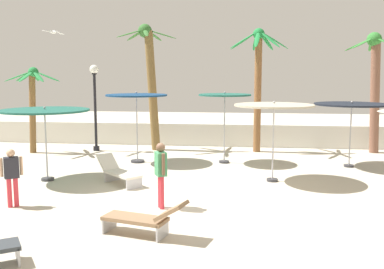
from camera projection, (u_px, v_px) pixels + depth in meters
ground_plane at (177, 203)px, 11.86m from camera, size 56.00×56.00×0.00m
boundary_wall at (208, 135)px, 21.23m from camera, size 25.20×0.30×1.06m
patio_umbrella_0 at (352, 106)px, 16.17m from camera, size 2.69×2.69×2.45m
patio_umbrella_1 at (45, 113)px, 14.10m from camera, size 2.82×2.82×2.41m
patio_umbrella_2 at (137, 100)px, 17.03m from camera, size 2.37×2.37×2.77m
patio_umbrella_3 at (274, 108)px, 13.95m from camera, size 2.51×2.51×2.59m
patio_umbrella_4 at (225, 99)px, 16.90m from camera, size 2.01×2.01×2.77m
palm_tree_0 at (150, 74)px, 19.78m from camera, size 2.55×2.74×5.64m
palm_tree_1 at (33, 97)px, 19.11m from camera, size 2.39×2.40×3.73m
palm_tree_2 at (375, 80)px, 19.06m from camera, size 2.66×2.82×5.21m
palm_tree_3 at (258, 76)px, 19.26m from camera, size 2.59×2.61×5.39m
lamp_post_1 at (95, 96)px, 19.63m from camera, size 0.39×0.39×3.83m
lounge_chair_0 at (145, 218)px, 9.41m from camera, size 1.94×1.01×0.83m
lounge_chair_1 at (118, 171)px, 13.93m from camera, size 1.76×1.69×0.84m
guest_0 at (12, 172)px, 11.40m from camera, size 0.48×0.40×1.53m
guest_1 at (161, 169)px, 11.28m from camera, size 0.38×0.51×1.70m
seagull_0 at (53, 32)px, 19.04m from camera, size 0.49×1.28×0.15m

